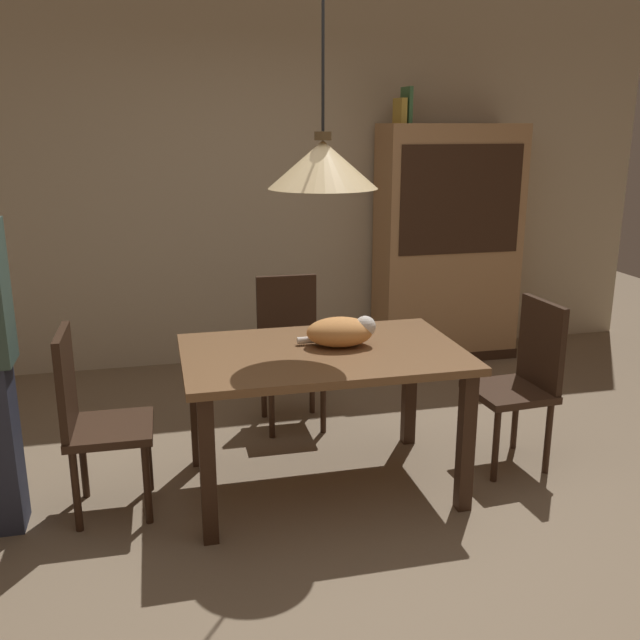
% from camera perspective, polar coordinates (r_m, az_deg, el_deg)
% --- Properties ---
extents(ground, '(10.00, 10.00, 0.00)m').
position_cam_1_polar(ground, '(3.48, 2.88, -16.40)').
color(ground, '#847056').
extents(back_wall, '(6.40, 0.10, 2.90)m').
position_cam_1_polar(back_wall, '(5.55, -4.70, 11.50)').
color(back_wall, beige).
rests_on(back_wall, ground).
extents(dining_table, '(1.40, 0.90, 0.75)m').
position_cam_1_polar(dining_table, '(3.55, 0.22, -4.00)').
color(dining_table, brown).
rests_on(dining_table, ground).
extents(chair_right_side, '(0.43, 0.43, 0.93)m').
position_cam_1_polar(chair_right_side, '(4.01, 16.13, -4.42)').
color(chair_right_side, '#382316').
rests_on(chair_right_side, ground).
extents(chair_far_back, '(0.40, 0.40, 0.93)m').
position_cam_1_polar(chair_far_back, '(4.41, -2.46, -1.96)').
color(chair_far_back, '#382316').
rests_on(chair_far_back, ground).
extents(chair_left_side, '(0.41, 0.41, 0.93)m').
position_cam_1_polar(chair_left_side, '(3.53, -18.04, -7.33)').
color(chair_left_side, '#382316').
rests_on(chair_left_side, ground).
extents(cat_sleeping, '(0.39, 0.26, 0.16)m').
position_cam_1_polar(cat_sleeping, '(3.56, 1.80, -0.94)').
color(cat_sleeping, '#E59951').
rests_on(cat_sleeping, dining_table).
extents(pendant_lamp, '(0.52, 0.52, 1.30)m').
position_cam_1_polar(pendant_lamp, '(3.35, 0.24, 12.56)').
color(pendant_lamp, beige).
extents(hutch_bookcase, '(1.12, 0.45, 1.85)m').
position_cam_1_polar(hutch_bookcase, '(5.70, 10.26, 5.73)').
color(hutch_bookcase, tan).
rests_on(hutch_bookcase, ground).
extents(book_yellow_short, '(0.04, 0.20, 0.18)m').
position_cam_1_polar(book_yellow_short, '(5.46, 6.50, 16.53)').
color(book_yellow_short, gold).
rests_on(book_yellow_short, hutch_bookcase).
extents(book_green_slim, '(0.03, 0.20, 0.26)m').
position_cam_1_polar(book_green_slim, '(5.48, 7.04, 16.93)').
color(book_green_slim, '#427A4C').
rests_on(book_green_slim, hutch_bookcase).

